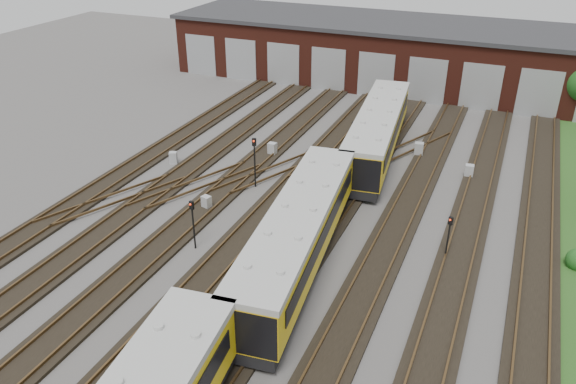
% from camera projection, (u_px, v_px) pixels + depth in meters
% --- Properties ---
extents(ground, '(120.00, 120.00, 0.00)m').
position_uv_depth(ground, '(231.00, 300.00, 28.20)').
color(ground, '#464341').
rests_on(ground, ground).
extents(track_network, '(30.40, 70.00, 0.33)m').
position_uv_depth(track_network, '(234.00, 291.00, 28.69)').
color(track_network, black).
rests_on(track_network, ground).
extents(maintenance_shed, '(51.00, 12.50, 6.35)m').
position_uv_depth(maintenance_shed, '(410.00, 53.00, 59.14)').
color(maintenance_shed, '#4C1C13').
rests_on(maintenance_shed, ground).
extents(metro_train, '(4.76, 48.39, 3.34)m').
position_uv_depth(metro_train, '(299.00, 235.00, 29.78)').
color(metro_train, black).
rests_on(metro_train, ground).
extents(signal_mast_0, '(0.27, 0.25, 3.09)m').
position_uv_depth(signal_mast_0, '(193.00, 219.00, 31.40)').
color(signal_mast_0, black).
rests_on(signal_mast_0, ground).
extents(signal_mast_1, '(0.29, 0.28, 3.64)m').
position_uv_depth(signal_mast_1, '(255.00, 156.00, 38.04)').
color(signal_mast_1, black).
rests_on(signal_mast_1, ground).
extents(signal_mast_2, '(0.26, 0.25, 3.04)m').
position_uv_depth(signal_mast_2, '(353.00, 135.00, 42.28)').
color(signal_mast_2, black).
rests_on(signal_mast_2, ground).
extents(signal_mast_3, '(0.26, 0.25, 2.67)m').
position_uv_depth(signal_mast_3, '(449.00, 232.00, 30.63)').
color(signal_mast_3, black).
rests_on(signal_mast_3, ground).
extents(relay_cabinet_0, '(0.69, 0.64, 0.92)m').
position_uv_depth(relay_cabinet_0, '(173.00, 158.00, 42.31)').
color(relay_cabinet_0, '#A8AAAD').
rests_on(relay_cabinet_0, ground).
extents(relay_cabinet_1, '(0.66, 0.56, 1.03)m').
position_uv_depth(relay_cabinet_1, '(272.00, 149.00, 43.60)').
color(relay_cabinet_1, '#A8AAAD').
rests_on(relay_cabinet_1, ground).
extents(relay_cabinet_2, '(0.65, 0.58, 0.92)m').
position_uv_depth(relay_cabinet_2, '(207.00, 203.00, 36.15)').
color(relay_cabinet_2, '#A8AAAD').
rests_on(relay_cabinet_2, ground).
extents(relay_cabinet_3, '(0.64, 0.55, 1.00)m').
position_uv_depth(relay_cabinet_3, '(469.00, 171.00, 40.13)').
color(relay_cabinet_3, '#A8AAAD').
rests_on(relay_cabinet_3, ground).
extents(relay_cabinet_4, '(0.75, 0.66, 1.10)m').
position_uv_depth(relay_cabinet_4, '(419.00, 149.00, 43.45)').
color(relay_cabinet_4, '#A8AAAD').
rests_on(relay_cabinet_4, ground).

